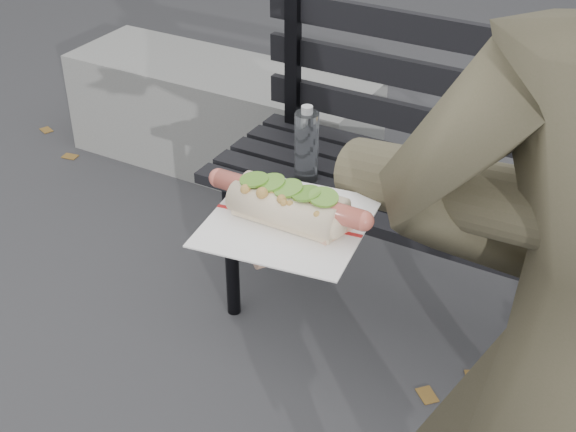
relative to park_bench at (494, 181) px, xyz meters
name	(u,v)px	position (x,y,z in m)	size (l,w,h in m)	color
park_bench	(494,181)	(0.00, 0.00, 0.00)	(1.50, 0.44, 0.88)	black
concrete_block	(221,116)	(-1.20, 0.53, -0.32)	(1.20, 0.40, 0.40)	slate
held_hotdog	(458,210)	(0.20, -1.02, 0.53)	(0.62, 0.31, 0.20)	#494630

